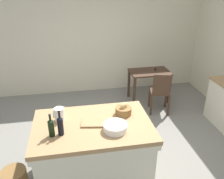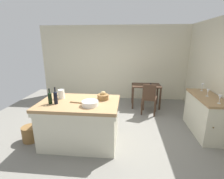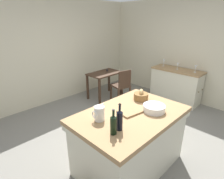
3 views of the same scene
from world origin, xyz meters
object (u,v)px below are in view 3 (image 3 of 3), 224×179
cutting_board (130,112)px  wine_bottle_dark (120,119)px  writing_desk (105,77)px  wine_bottle_amber (113,124)px  wine_glass_left (178,65)px  wine_glass_middle (164,61)px  side_cabinet (176,85)px  wooden_chair (122,85)px  island_table (130,138)px  bread_basket (141,96)px  wash_bowl (154,108)px  pitcher (99,113)px  wine_glass_far_left (196,68)px

cutting_board → wine_bottle_dark: 0.46m
writing_desk → wine_bottle_amber: size_ratio=3.01×
wine_glass_left → wine_glass_middle: (0.06, 0.43, 0.02)m
wine_bottle_dark → side_cabinet: bearing=14.6°
wooden_chair → wine_glass_left: 1.52m
island_table → wine_bottle_amber: bearing=-161.9°
wine_bottle_dark → bread_basket: bearing=20.9°
island_table → writing_desk: 2.66m
wash_bowl → cutting_board: wash_bowl is taller
pitcher → bread_basket: (0.87, 0.00, -0.03)m
wooden_chair → wine_glass_middle: 1.38m
writing_desk → pitcher: size_ratio=3.95×
wash_bowl → wine_glass_middle: 2.81m
wine_glass_left → wine_glass_far_left: bearing=-86.6°
wash_bowl → wine_bottle_amber: 0.78m
pitcher → bread_basket: 0.87m
bread_basket → island_table: bearing=-159.6°
cutting_board → wine_bottle_amber: size_ratio=0.99×
pitcher → wine_glass_middle: bearing=16.3°
island_table → wine_glass_far_left: size_ratio=9.04×
bread_basket → wine_glass_middle: (2.31, 0.93, 0.05)m
side_cabinet → wine_bottle_amber: bearing=-165.7°
wooden_chair → pitcher: pitcher is taller
wooden_chair → wine_bottle_amber: bearing=-140.3°
bread_basket → wooden_chair: bearing=51.2°
cutting_board → wine_bottle_dark: wine_bottle_dark is taller
wine_bottle_amber → wine_glass_far_left: 3.26m
pitcher → wine_glass_left: (3.12, 0.50, -0.00)m
bread_basket → wine_bottle_amber: size_ratio=0.75×
island_table → wooden_chair: wooden_chair is taller
side_cabinet → writing_desk: bearing=128.0°
wine_bottle_dark → wine_bottle_amber: bearing=-175.4°
bread_basket → cutting_board: bearing=-161.7°
pitcher → wash_bowl: bearing=-27.3°
wooden_chair → pitcher: 2.48m
writing_desk → wine_bottle_amber: (-2.04, -2.33, 0.41)m
bread_basket → writing_desk: bearing=61.6°
wine_glass_far_left → wine_glass_middle: size_ratio=0.91×
side_cabinet → wash_bowl: wash_bowl is taller
wash_bowl → wine_glass_left: (2.43, 0.86, 0.05)m
writing_desk → wine_glass_left: bearing=-52.1°
writing_desk → wash_bowl: size_ratio=2.98×
pitcher → wine_glass_middle: size_ratio=1.21×
cutting_board → wine_bottle_dark: (-0.40, -0.18, 0.12)m
wine_bottle_amber → wash_bowl: bearing=-1.9°
cutting_board → wine_glass_left: (2.70, 0.65, 0.08)m
writing_desk → bread_basket: bread_basket is taller
wash_bowl → wine_glass_far_left: 2.50m
side_cabinet → wine_bottle_dark: size_ratio=3.98×
wooden_chair → wine_glass_far_left: size_ratio=5.34×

